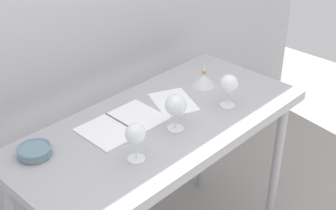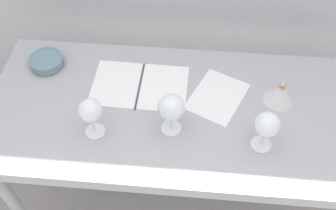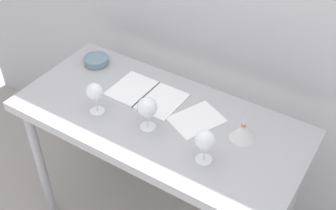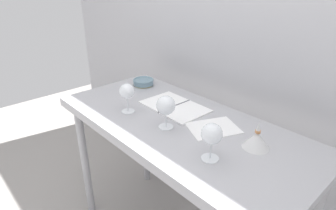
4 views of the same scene
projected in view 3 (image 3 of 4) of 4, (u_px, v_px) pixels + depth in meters
The scene contains 8 objects.
steel_counter at pixel (159, 132), 2.11m from camera, with size 1.40×0.65×0.90m.
wine_glass_near_right at pixel (205, 141), 1.75m from camera, with size 0.09×0.09×0.16m.
wine_glass_near_left at pixel (95, 93), 1.99m from camera, with size 0.08×0.08×0.16m.
wine_glass_near_center at pixel (146, 108), 1.91m from camera, with size 0.09×0.09×0.16m.
open_notebook at pixel (147, 95), 2.16m from camera, with size 0.37×0.24×0.01m.
tasting_sheet_upper at pixel (196, 119), 2.02m from camera, with size 0.18×0.23×0.00m, color white.
tasting_bowl at pixel (96, 60), 2.36m from camera, with size 0.14×0.14×0.04m.
decanter_funnel at pixel (243, 131), 1.90m from camera, with size 0.12×0.12×0.12m.
Camera 3 is at (0.86, -1.27, 2.25)m, focal length 46.30 mm.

